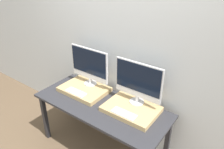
# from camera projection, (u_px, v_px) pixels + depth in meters

# --- Properties ---
(wall_back) EXTENTS (8.00, 0.04, 2.60)m
(wall_back) POSITION_uv_depth(u_px,v_px,m) (122.00, 46.00, 2.54)
(wall_back) COLOR silver
(wall_back) RESTS_ON ground_plane
(workbench) EXTENTS (1.61, 0.67, 0.71)m
(workbench) POSITION_uv_depth(u_px,v_px,m) (101.00, 109.00, 2.57)
(workbench) COLOR #2D2D33
(workbench) RESTS_ON ground_plane
(wooden_riser_left) EXTENTS (0.58, 0.42, 0.05)m
(wooden_riser_left) POSITION_uv_depth(u_px,v_px,m) (84.00, 89.00, 2.77)
(wooden_riser_left) COLOR tan
(wooden_riser_left) RESTS_ON workbench
(monitor_left) EXTENTS (0.56, 0.17, 0.49)m
(monitor_left) POSITION_uv_depth(u_px,v_px,m) (89.00, 65.00, 2.71)
(monitor_left) COLOR silver
(monitor_left) RESTS_ON wooden_riser_left
(keyboard_left) EXTENTS (0.27, 0.11, 0.01)m
(keyboard_left) POSITION_uv_depth(u_px,v_px,m) (76.00, 92.00, 2.65)
(keyboard_left) COLOR silver
(keyboard_left) RESTS_ON wooden_riser_left
(wooden_riser_right) EXTENTS (0.58, 0.42, 0.05)m
(wooden_riser_right) POSITION_uv_depth(u_px,v_px,m) (131.00, 109.00, 2.40)
(wooden_riser_right) COLOR tan
(wooden_riser_right) RESTS_ON workbench
(monitor_right) EXTENTS (0.56, 0.17, 0.49)m
(monitor_right) POSITION_uv_depth(u_px,v_px,m) (138.00, 82.00, 2.35)
(monitor_right) COLOR silver
(monitor_right) RESTS_ON wooden_riser_right
(keyboard_right) EXTENTS (0.27, 0.11, 0.01)m
(keyboard_right) POSITION_uv_depth(u_px,v_px,m) (124.00, 113.00, 2.28)
(keyboard_right) COLOR silver
(keyboard_right) RESTS_ON wooden_riser_right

